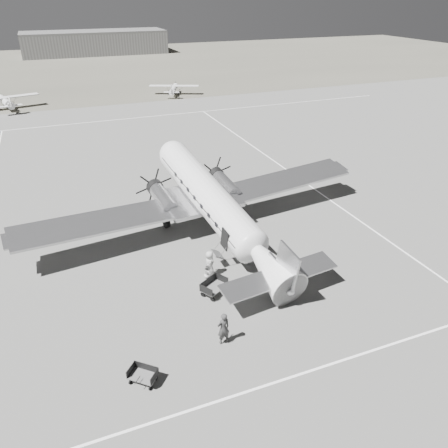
{
  "coord_description": "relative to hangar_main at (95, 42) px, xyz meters",
  "views": [
    {
      "loc": [
        -11.06,
        -27.58,
        17.54
      ],
      "look_at": [
        -0.59,
        -1.09,
        2.2
      ],
      "focal_mm": 35.0,
      "sensor_mm": 36.0,
      "label": 1
    }
  ],
  "objects": [
    {
      "name": "taxi_line_horizon",
      "position": [
        -5.0,
        -80.0,
        -3.29
      ],
      "size": [
        90.0,
        0.15,
        0.01
      ],
      "primitive_type": "cube",
      "color": "white",
      "rests_on": "ground"
    },
    {
      "name": "baggage_cart_near",
      "position": [
        -8.21,
        -125.98,
        -2.79
      ],
      "size": [
        2.19,
        2.01,
        1.01
      ],
      "primitive_type": null,
      "rotation": [
        0.0,
        0.0,
        0.54
      ],
      "color": "#545454",
      "rests_on": "ground"
    },
    {
      "name": "ground_crew",
      "position": [
        -9.29,
        -130.37,
        -2.28
      ],
      "size": [
        0.8,
        0.57,
        2.04
      ],
      "primitive_type": "imported",
      "rotation": [
        0.0,
        0.0,
        3.26
      ],
      "color": "#323232",
      "rests_on": "ground"
    },
    {
      "name": "ramp_agent",
      "position": [
        -8.19,
        -124.95,
        -2.42
      ],
      "size": [
        0.91,
        1.02,
        1.75
      ],
      "primitive_type": "imported",
      "rotation": [
        0.0,
        0.0,
        1.23
      ],
      "color": "beige",
      "rests_on": "ground"
    },
    {
      "name": "dc3_airliner",
      "position": [
        -5.59,
        -119.09,
        -0.46
      ],
      "size": [
        32.19,
        24.26,
        5.68
      ],
      "primitive_type": null,
      "rotation": [
        0.0,
        0.0,
        0.12
      ],
      "color": "#B0B0B3",
      "rests_on": "ground"
    },
    {
      "name": "ground",
      "position": [
        -5.0,
        -120.0,
        -3.3
      ],
      "size": [
        260.0,
        260.0,
        0.0
      ],
      "primitive_type": "plane",
      "color": "#61615E",
      "rests_on": "ground"
    },
    {
      "name": "hangar_main",
      "position": [
        0.0,
        0.0,
        0.0
      ],
      "size": [
        42.0,
        14.0,
        6.6
      ],
      "color": "slate",
      "rests_on": "ground"
    },
    {
      "name": "light_plane_left",
      "position": [
        -22.79,
        -66.97,
        -2.16
      ],
      "size": [
        12.8,
        11.3,
        2.27
      ],
      "primitive_type": null,
      "rotation": [
        0.0,
        0.0,
        0.25
      ],
      "color": "silver",
      "rests_on": "ground"
    },
    {
      "name": "passenger",
      "position": [
        -7.77,
        -123.93,
        -2.34
      ],
      "size": [
        0.79,
        1.04,
        1.92
      ],
      "primitive_type": "imported",
      "rotation": [
        0.0,
        0.0,
        1.37
      ],
      "color": "#AEAEAC",
      "rests_on": "ground"
    },
    {
      "name": "baggage_cart_far",
      "position": [
        -14.09,
        -131.49,
        -2.89
      ],
      "size": [
        1.78,
        1.74,
        0.83
      ],
      "primitive_type": null,
      "rotation": [
        0.0,
        0.0,
        -0.72
      ],
      "color": "#545454",
      "rests_on": "ground"
    },
    {
      "name": "taxi_line_right",
      "position": [
        7.0,
        -120.0,
        -3.29
      ],
      "size": [
        0.15,
        80.0,
        0.01
      ],
      "primitive_type": "cube",
      "color": "white",
      "rests_on": "ground"
    },
    {
      "name": "light_plane_right",
      "position": [
        6.06,
        -66.01,
        -2.33
      ],
      "size": [
        11.51,
        10.57,
        1.93
      ],
      "primitive_type": null,
      "rotation": [
        0.0,
        0.0,
        -0.4
      ],
      "color": "silver",
      "rests_on": "ground"
    },
    {
      "name": "taxi_line_near",
      "position": [
        -5.0,
        -134.0,
        -3.29
      ],
      "size": [
        60.0,
        0.15,
        0.01
      ],
      "primitive_type": "cube",
      "color": "white",
      "rests_on": "ground"
    },
    {
      "name": "grass_infield",
      "position": [
        -5.0,
        -25.0,
        -3.3
      ],
      "size": [
        260.0,
        90.0,
        0.01
      ],
      "primitive_type": "cube",
      "color": "#59564B",
      "rests_on": "ground"
    }
  ]
}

